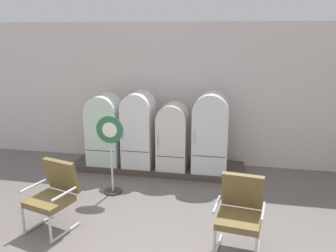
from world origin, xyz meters
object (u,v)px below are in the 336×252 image
refrigerator_3 (211,130)px  armchair_right (240,210)px  refrigerator_2 (173,134)px  refrigerator_0 (105,127)px  refrigerator_1 (139,127)px  armchair_left (54,192)px  sign_stand (111,155)px

refrigerator_3 → armchair_right: bearing=-76.3°
refrigerator_2 → refrigerator_3: (0.76, 0.03, 0.13)m
refrigerator_0 → refrigerator_2: (1.46, -0.01, -0.06)m
refrigerator_1 → armchair_left: (-0.63, -2.42, -0.39)m
refrigerator_1 → refrigerator_2: size_ratio=1.15×
refrigerator_2 → armchair_left: refrigerator_2 is taller
refrigerator_3 → armchair_right: size_ratio=1.56×
refrigerator_2 → armchair_right: 2.77m
armchair_left → refrigerator_0: bearing=92.5°
sign_stand → refrigerator_2: bearing=50.9°
refrigerator_1 → armchair_left: 2.53m
refrigerator_3 → sign_stand: (-1.68, -1.15, -0.23)m
armchair_left → armchair_right: (2.71, -0.01, 0.00)m
refrigerator_1 → armchair_right: size_ratio=1.52×
armchair_left → refrigerator_3: bearing=48.8°
refrigerator_1 → refrigerator_3: refrigerator_3 is taller
refrigerator_0 → sign_stand: refrigerator_0 is taller
refrigerator_0 → refrigerator_2: refrigerator_0 is taller
refrigerator_1 → armchair_right: 3.22m
refrigerator_2 → refrigerator_3: refrigerator_3 is taller
refrigerator_3 → armchair_left: (-2.12, -2.41, -0.40)m
refrigerator_1 → armchair_right: bearing=-49.5°
refrigerator_1 → refrigerator_0: bearing=-178.7°
armchair_left → sign_stand: size_ratio=0.70×
refrigerator_0 → refrigerator_3: size_ratio=0.93×
refrigerator_1 → refrigerator_3: (1.49, -0.00, 0.01)m
refrigerator_0 → refrigerator_2: bearing=-0.6°
refrigerator_0 → armchair_left: (0.11, -2.40, -0.34)m
refrigerator_3 → refrigerator_1: bearing=179.9°
refrigerator_0 → armchair_left: bearing=-87.5°
refrigerator_1 → refrigerator_3: size_ratio=0.98×
armchair_left → sign_stand: sign_stand is taller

